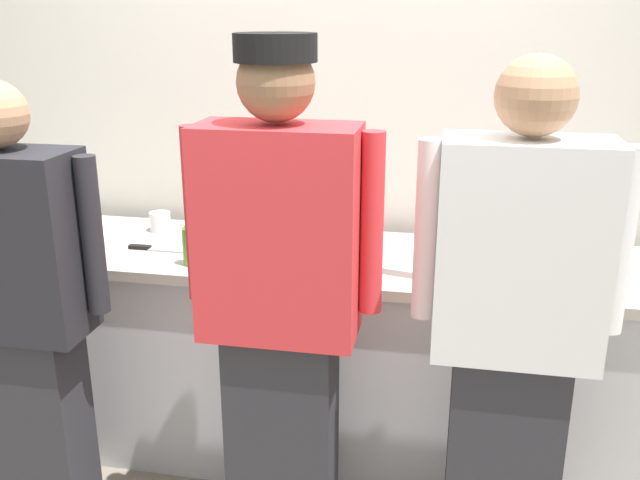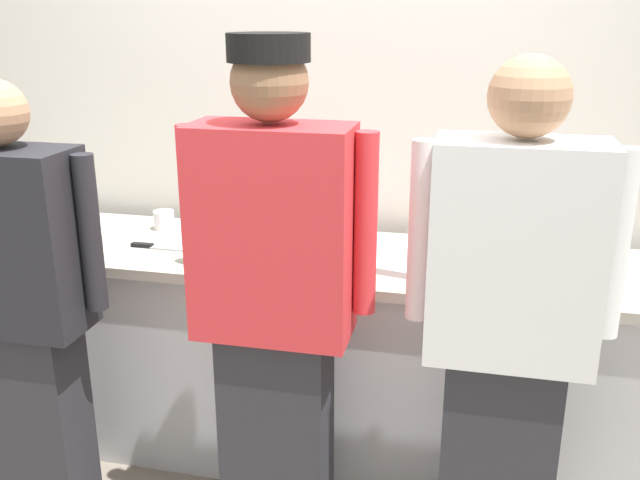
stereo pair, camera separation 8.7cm
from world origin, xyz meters
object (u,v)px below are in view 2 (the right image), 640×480
(chef_far_right, at_px, (508,332))
(ramekin_red_sauce, at_px, (251,229))
(chef_center, at_px, (274,302))
(plate_stack_rear, at_px, (258,247))
(squeeze_bottle_secondary, at_px, (190,242))
(deli_cup, at_px, (164,220))
(chefs_knife, at_px, (158,247))
(plate_stack_front, at_px, (94,235))
(mixing_bowl_steel, at_px, (571,256))
(chef_near_left, at_px, (22,307))
(squeeze_bottle_spare, at_px, (293,214))
(sheet_tray, at_px, (374,253))
(ramekin_yellow_sauce, at_px, (83,222))
(squeeze_bottle_primary, at_px, (455,245))

(chef_far_right, xyz_separation_m, ramekin_red_sauce, (-1.04, 0.74, 0.02))
(chef_center, bearing_deg, plate_stack_rear, 112.81)
(chef_center, height_order, chef_far_right, chef_center)
(squeeze_bottle_secondary, bearing_deg, chef_far_right, -17.58)
(deli_cup, bearing_deg, chefs_knife, -70.85)
(plate_stack_front, height_order, chefs_knife, plate_stack_front)
(chef_center, xyz_separation_m, mixing_bowl_steel, (0.94, 0.61, 0.01))
(chef_near_left, relative_size, squeeze_bottle_spare, 7.93)
(mixing_bowl_steel, relative_size, deli_cup, 3.92)
(sheet_tray, relative_size, deli_cup, 4.97)
(chef_far_right, xyz_separation_m, squeeze_bottle_secondary, (-1.15, 0.36, 0.08))
(ramekin_red_sauce, bearing_deg, plate_stack_rear, -65.79)
(chefs_knife, bearing_deg, deli_cup, 109.15)
(squeeze_bottle_spare, bearing_deg, plate_stack_front, -161.32)
(chef_far_right, height_order, ramekin_red_sauce, chef_far_right)
(squeeze_bottle_spare, xyz_separation_m, chefs_knife, (-0.49, -0.27, -0.09))
(ramekin_red_sauce, distance_m, chefs_knife, 0.40)
(chef_near_left, height_order, chef_center, chef_center)
(chef_far_right, height_order, ramekin_yellow_sauce, chef_far_right)
(chef_center, distance_m, mixing_bowl_steel, 1.12)
(chef_near_left, xyz_separation_m, chefs_knife, (0.23, 0.56, 0.05))
(mixing_bowl_steel, height_order, squeeze_bottle_secondary, squeeze_bottle_secondary)
(chef_near_left, xyz_separation_m, squeeze_bottle_primary, (1.40, 0.60, 0.13))
(mixing_bowl_steel, bearing_deg, chefs_knife, -176.69)
(sheet_tray, bearing_deg, chef_far_right, -50.73)
(chef_far_right, relative_size, squeeze_bottle_primary, 9.08)
(chef_far_right, distance_m, deli_cup, 1.62)
(squeeze_bottle_spare, bearing_deg, chef_near_left, -131.20)
(plate_stack_rear, distance_m, sheet_tray, 0.45)
(deli_cup, bearing_deg, squeeze_bottle_primary, -9.28)
(plate_stack_front, bearing_deg, ramekin_yellow_sauce, 131.10)
(mixing_bowl_steel, xyz_separation_m, deli_cup, (-1.67, 0.15, -0.02))
(squeeze_bottle_primary, bearing_deg, deli_cup, 170.72)
(plate_stack_rear, bearing_deg, squeeze_bottle_primary, 2.52)
(chef_center, bearing_deg, squeeze_bottle_secondary, 138.98)
(deli_cup, height_order, chefs_knife, deli_cup)
(chef_center, height_order, mixing_bowl_steel, chef_center)
(chef_center, xyz_separation_m, plate_stack_front, (-0.93, 0.53, -0.02))
(squeeze_bottle_spare, xyz_separation_m, ramekin_yellow_sauce, (-0.93, -0.09, -0.07))
(ramekin_yellow_sauce, relative_size, chefs_knife, 0.32)
(mixing_bowl_steel, xyz_separation_m, squeeze_bottle_spare, (-1.09, 0.18, 0.04))
(squeeze_bottle_primary, bearing_deg, mixing_bowl_steel, 6.82)
(mixing_bowl_steel, bearing_deg, squeeze_bottle_primary, -173.18)
(mixing_bowl_steel, relative_size, squeeze_bottle_spare, 1.75)
(ramekin_red_sauce, bearing_deg, sheet_tray, -14.60)
(plate_stack_rear, xyz_separation_m, squeeze_bottle_secondary, (-0.22, -0.14, 0.05))
(chef_near_left, bearing_deg, chefs_knife, 67.07)
(chef_near_left, distance_m, chef_center, 0.88)
(mixing_bowl_steel, relative_size, chefs_knife, 1.28)
(plate_stack_front, bearing_deg, squeeze_bottle_secondary, -16.33)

